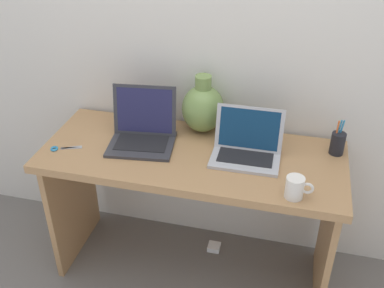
% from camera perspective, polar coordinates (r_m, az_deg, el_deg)
% --- Properties ---
extents(ground_plane, '(6.00, 6.00, 0.00)m').
position_cam_1_polar(ground_plane, '(2.62, 0.00, -15.07)').
color(ground_plane, slate).
extents(back_wall, '(4.40, 0.04, 2.40)m').
position_cam_1_polar(back_wall, '(2.22, 2.08, 13.10)').
color(back_wall, silver).
rests_on(back_wall, ground).
extents(desk, '(1.43, 0.57, 0.75)m').
position_cam_1_polar(desk, '(2.23, 0.00, -4.74)').
color(desk, '#AD7F51').
rests_on(desk, ground).
extents(laptop_left, '(0.34, 0.30, 0.26)m').
position_cam_1_polar(laptop_left, '(2.20, -6.16, 1.99)').
color(laptop_left, '#333338').
rests_on(laptop_left, desk).
extents(laptop_right, '(0.31, 0.23, 0.22)m').
position_cam_1_polar(laptop_right, '(2.10, 6.94, -0.07)').
color(laptop_right, '#B2B2B7').
rests_on(laptop_right, desk).
extents(green_vase, '(0.21, 0.21, 0.30)m').
position_cam_1_polar(green_vase, '(2.26, 1.39, 4.59)').
color(green_vase, '#75934C').
rests_on(green_vase, desk).
extents(coffee_mug, '(0.11, 0.08, 0.09)m').
position_cam_1_polar(coffee_mug, '(1.88, 12.86, -5.35)').
color(coffee_mug, white).
rests_on(coffee_mug, desk).
extents(pen_cup, '(0.07, 0.07, 0.17)m').
position_cam_1_polar(pen_cup, '(2.20, 17.83, 0.12)').
color(pen_cup, black).
rests_on(pen_cup, desk).
extents(scissors, '(0.14, 0.08, 0.01)m').
position_cam_1_polar(scissors, '(2.25, -16.21, -0.53)').
color(scissors, '#B7B7BC').
rests_on(scissors, desk).
extents(power_brick, '(0.07, 0.07, 0.03)m').
position_cam_1_polar(power_brick, '(2.70, 2.79, -12.80)').
color(power_brick, white).
rests_on(power_brick, ground).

